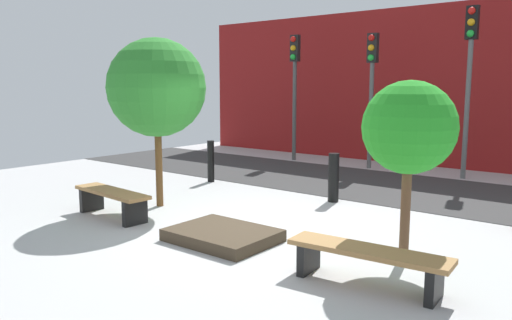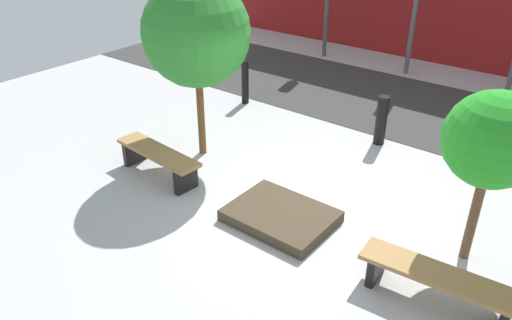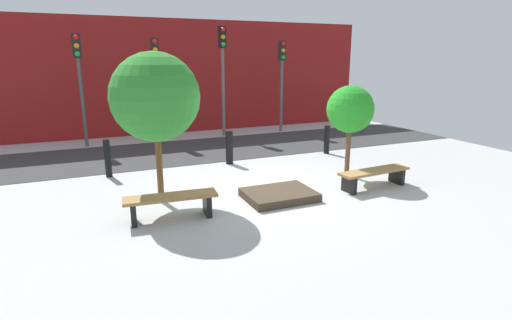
% 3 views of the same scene
% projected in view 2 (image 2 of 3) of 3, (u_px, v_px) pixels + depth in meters
% --- Properties ---
extents(ground_plane, '(18.00, 18.00, 0.00)m').
position_uv_depth(ground_plane, '(305.00, 202.00, 7.84)').
color(ground_plane, '#B1B1B1').
extents(road_strip, '(18.00, 3.63, 0.01)m').
position_uv_depth(road_strip, '(420.00, 110.00, 11.04)').
color(road_strip, '#353535').
rests_on(road_strip, ground).
extents(bench_left, '(1.78, 0.57, 0.48)m').
position_uv_depth(bench_left, '(158.00, 158.00, 8.39)').
color(bench_left, black).
rests_on(bench_left, ground).
extents(bench_right, '(1.89, 0.58, 0.44)m').
position_uv_depth(bench_right, '(439.00, 281.00, 5.80)').
color(bench_right, black).
rests_on(bench_right, ground).
extents(planter_bed, '(1.49, 1.14, 0.18)m').
position_uv_depth(planter_bed, '(281.00, 216.00, 7.35)').
color(planter_bed, '#423526').
rests_on(planter_bed, ground).
extents(tree_behind_left_bench, '(1.82, 1.82, 3.14)m').
position_uv_depth(tree_behind_left_bench, '(196.00, 33.00, 8.21)').
color(tree_behind_left_bench, brown).
rests_on(tree_behind_left_bench, ground).
extents(tree_behind_right_bench, '(1.19, 1.19, 2.34)m').
position_uv_depth(tree_behind_right_bench, '(493.00, 141.00, 5.85)').
color(tree_behind_right_bench, brown).
rests_on(tree_behind_right_bench, ground).
extents(bollard_far_left, '(0.16, 0.16, 0.98)m').
position_uv_depth(bollard_far_left, '(245.00, 82.00, 11.17)').
color(bollard_far_left, black).
rests_on(bollard_far_left, ground).
extents(bollard_left, '(0.21, 0.21, 0.96)m').
position_uv_depth(bollard_left, '(381.00, 120.00, 9.39)').
color(bollard_left, black).
rests_on(bollard_left, ground).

